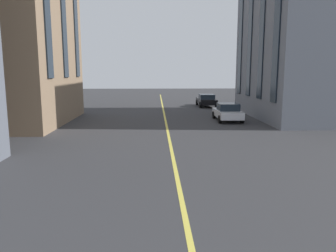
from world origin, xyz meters
name	(u,v)px	position (x,y,z in m)	size (l,w,h in m)	color
lane_centre_line	(172,151)	(20.00, 0.00, 0.00)	(80.00, 0.16, 0.01)	#D8C64C
car_black_mid	(206,100)	(40.83, -4.90, 0.70)	(4.40, 1.95, 1.37)	black
car_white_far	(228,112)	(29.88, -4.90, 0.70)	(3.90, 1.89, 1.40)	silver
building_right_near	(329,43)	(31.83, -13.69, 6.16)	(12.89, 12.50, 12.32)	slate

